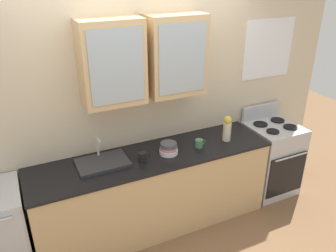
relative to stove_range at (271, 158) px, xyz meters
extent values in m
plane|color=brown|center=(-1.58, 0.00, -0.45)|extent=(10.00, 10.00, 0.00)
cube|color=beige|center=(-1.58, 0.37, 0.81)|extent=(4.79, 0.10, 2.52)
cube|color=tan|center=(-1.90, 0.16, 1.39)|extent=(0.57, 0.31, 0.77)
cube|color=#9EADB7|center=(-1.90, 0.00, 1.39)|extent=(0.49, 0.01, 0.66)
cube|color=tan|center=(-1.26, 0.16, 1.39)|extent=(0.57, 0.31, 0.77)
cube|color=#9EADB7|center=(-1.26, 0.00, 1.39)|extent=(0.49, 0.01, 0.66)
cube|color=white|center=(0.02, 0.31, 1.29)|extent=(0.68, 0.01, 0.68)
cube|color=tan|center=(-1.58, 0.00, -0.02)|extent=(2.49, 0.61, 0.86)
cube|color=black|center=(-1.58, 0.00, 0.42)|extent=(2.51, 0.64, 0.03)
cube|color=silver|center=(0.00, 0.00, -0.01)|extent=(0.59, 0.58, 0.88)
cube|color=black|center=(0.00, -0.30, -0.08)|extent=(0.54, 0.01, 0.53)
cylinder|color=silver|center=(0.00, -0.33, 0.19)|extent=(0.47, 0.02, 0.02)
cube|color=silver|center=(0.00, 0.27, 0.52)|extent=(0.56, 0.04, 0.18)
cylinder|color=black|center=(-0.13, -0.11, 0.44)|extent=(0.15, 0.15, 0.02)
cylinder|color=black|center=(0.13, -0.11, 0.44)|extent=(0.16, 0.16, 0.02)
cylinder|color=black|center=(-0.13, 0.11, 0.44)|extent=(0.17, 0.17, 0.02)
cylinder|color=black|center=(0.13, 0.11, 0.44)|extent=(0.16, 0.16, 0.02)
cube|color=#2D2D30|center=(-2.09, 0.06, 0.45)|extent=(0.49, 0.34, 0.03)
cylinder|color=silver|center=(-2.09, 0.19, 0.56)|extent=(0.02, 0.02, 0.20)
cylinder|color=silver|center=(-2.09, 0.13, 0.66)|extent=(0.02, 0.12, 0.02)
cylinder|color=white|center=(-1.43, -0.03, 0.46)|extent=(0.19, 0.19, 0.05)
cylinder|color=#D87F84|center=(-1.43, -0.03, 0.49)|extent=(0.18, 0.18, 0.04)
cylinder|color=#4C4C54|center=(-1.43, -0.03, 0.53)|extent=(0.17, 0.17, 0.05)
cylinder|color=beige|center=(-0.73, -0.04, 0.54)|extent=(0.09, 0.09, 0.21)
sphere|color=yellow|center=(-0.73, -0.04, 0.68)|extent=(0.08, 0.08, 0.08)
cylinder|color=black|center=(-1.73, -0.06, 0.48)|extent=(0.08, 0.08, 0.10)
torus|color=black|center=(-1.68, -0.06, 0.49)|extent=(0.06, 0.01, 0.06)
cylinder|color=#4C7F59|center=(-1.08, -0.05, 0.48)|extent=(0.08, 0.08, 0.09)
torus|color=#4C7F59|center=(-1.03, -0.05, 0.48)|extent=(0.05, 0.01, 0.05)
camera|label=1|loc=(-2.75, -2.79, 2.20)|focal=36.84mm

